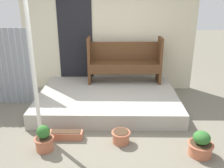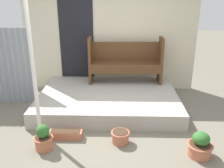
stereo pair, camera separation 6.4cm
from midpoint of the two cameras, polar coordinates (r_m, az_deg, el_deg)
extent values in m
plane|color=#706B5B|center=(4.47, -0.99, -10.70)|extent=(24.00, 24.00, 0.00)
cube|color=#A8A399|center=(5.31, -0.52, -3.50)|extent=(2.87, 2.07, 0.30)
cube|color=beige|center=(6.00, -0.17, 10.82)|extent=(4.07, 0.06, 2.60)
cube|color=black|center=(6.03, -7.82, 10.80)|extent=(0.80, 0.02, 2.00)
cylinder|color=#979CA5|center=(5.72, -23.38, 3.62)|extent=(0.04, 0.04, 1.63)
cylinder|color=#979CA5|center=(5.67, -22.28, 3.64)|extent=(0.04, 0.04, 1.63)
cylinder|color=#979CA5|center=(5.62, -21.15, 3.66)|extent=(0.04, 0.04, 1.63)
cylinder|color=#979CA5|center=(5.57, -20.01, 3.68)|extent=(0.04, 0.04, 1.63)
cylinder|color=#979CA5|center=(5.53, -18.85, 3.69)|extent=(0.04, 0.04, 1.63)
cylinder|color=#979CA5|center=(5.49, -17.67, 3.71)|extent=(0.04, 0.04, 1.63)
cylinder|color=white|center=(4.08, -17.14, 3.24)|extent=(0.06, 0.06, 2.33)
cube|color=#54331C|center=(5.72, -4.68, 5.39)|extent=(0.07, 0.40, 1.05)
cube|color=#54331C|center=(5.80, 11.34, 5.27)|extent=(0.07, 0.40, 1.05)
cube|color=#54331C|center=(5.72, 3.37, 4.73)|extent=(1.55, 0.43, 0.04)
cube|color=#54331C|center=(5.57, 3.44, 3.14)|extent=(1.54, 0.06, 0.17)
cube|color=#54331C|center=(5.83, 3.34, 7.47)|extent=(1.54, 0.07, 0.44)
cylinder|color=#B76647|center=(4.09, -14.85, -12.93)|extent=(0.27, 0.27, 0.21)
torus|color=#B76647|center=(4.04, -14.97, -11.81)|extent=(0.31, 0.31, 0.02)
cylinder|color=#422D1E|center=(4.03, -14.99, -11.62)|extent=(0.24, 0.24, 0.01)
ellipsoid|color=#2D6628|center=(3.98, -15.13, -10.38)|extent=(0.20, 0.20, 0.21)
cylinder|color=#B76647|center=(4.12, 2.36, -12.04)|extent=(0.27, 0.27, 0.19)
torus|color=#B76647|center=(4.08, 2.38, -11.04)|extent=(0.31, 0.31, 0.02)
cylinder|color=#422D1E|center=(4.07, 2.38, -10.84)|extent=(0.25, 0.25, 0.01)
cylinder|color=#B76647|center=(4.06, 19.80, -13.97)|extent=(0.34, 0.34, 0.20)
torus|color=#B76647|center=(4.01, 19.95, -12.95)|extent=(0.38, 0.38, 0.02)
cylinder|color=#422D1E|center=(4.01, 19.98, -12.76)|extent=(0.31, 0.31, 0.01)
ellipsoid|color=#2D6628|center=(3.96, 20.15, -11.63)|extent=(0.25, 0.25, 0.19)
cube|color=#B76647|center=(4.31, -10.12, -11.34)|extent=(0.55, 0.16, 0.13)
cube|color=#422D1E|center=(4.27, -10.17, -10.56)|extent=(0.48, 0.14, 0.01)
camera|label=1|loc=(0.03, -89.59, 0.16)|focal=40.00mm
camera|label=2|loc=(0.03, 90.41, -0.16)|focal=40.00mm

